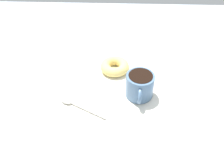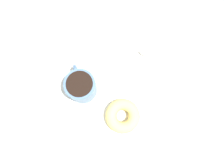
{
  "view_description": "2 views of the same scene",
  "coord_description": "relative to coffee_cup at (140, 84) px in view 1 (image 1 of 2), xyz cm",
  "views": [
    {
      "loc": [
        -50.97,
        -4.08,
        50.93
      ],
      "look_at": [
        1.87,
        -2.02,
        2.3
      ],
      "focal_mm": 40.0,
      "sensor_mm": 36.0,
      "label": 1
    },
    {
      "loc": [
        13.99,
        -6.81,
        58.75
      ],
      "look_at": [
        1.87,
        -2.02,
        2.3
      ],
      "focal_mm": 35.0,
      "sensor_mm": 36.0,
      "label": 2
    }
  ],
  "objects": [
    {
      "name": "spoon",
      "position": [
        -4.98,
        18.22,
        -3.3
      ],
      "size": [
        8.06,
        13.39,
        0.9
      ],
      "color": "#B7B2A8",
      "rests_on": "napkin"
    },
    {
      "name": "ground_plane",
      "position": [
        -0.27,
        9.8,
        -4.99
      ],
      "size": [
        120.0,
        120.0,
        2.0
      ],
      "primitive_type": "cube",
      "color": "#99A8B7"
    },
    {
      "name": "napkin",
      "position": [
        1.6,
        7.78,
        -3.84
      ],
      "size": [
        30.48,
        30.48,
        0.3
      ],
      "primitive_type": "cube",
      "rotation": [
        0.0,
        0.0,
        0.0
      ],
      "color": "white",
      "rests_on": "ground_plane"
    },
    {
      "name": "coffee_cup",
      "position": [
        0.0,
        0.0,
        0.0
      ],
      "size": [
        10.64,
        7.82,
        7.12
      ],
      "color": "slate",
      "rests_on": "napkin"
    },
    {
      "name": "donut",
      "position": [
        10.42,
        7.26,
        -2.19
      ],
      "size": [
        9.06,
        9.06,
        3.01
      ],
      "primitive_type": "torus",
      "color": "#E5C66B",
      "rests_on": "napkin"
    }
  ]
}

